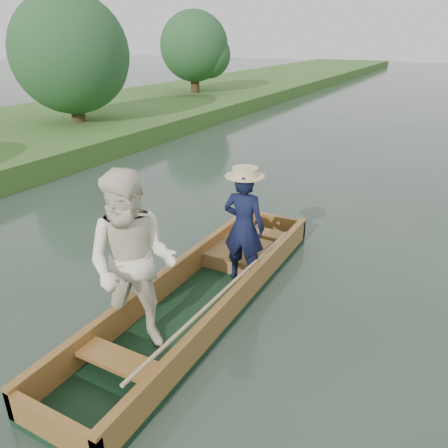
% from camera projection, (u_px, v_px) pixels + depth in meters
% --- Properties ---
extents(ground, '(120.00, 120.00, 0.00)m').
position_uv_depth(ground, '(202.00, 305.00, 5.78)').
color(ground, '#283D30').
rests_on(ground, ground).
extents(trees_far, '(22.75, 12.16, 4.59)m').
position_uv_depth(trees_far, '(259.00, 56.00, 15.05)').
color(trees_far, '#47331E').
rests_on(trees_far, ground).
extents(punt, '(1.34, 5.00, 2.11)m').
position_uv_depth(punt, '(180.00, 267.00, 5.21)').
color(punt, black).
rests_on(punt, ground).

